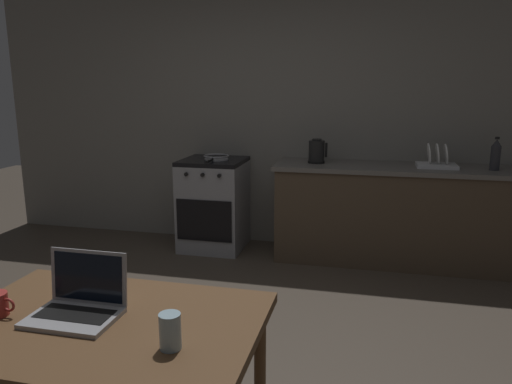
# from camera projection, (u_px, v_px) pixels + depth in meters

# --- Properties ---
(ground_plane) EXTENTS (12.00, 12.00, 0.00)m
(ground_plane) POSITION_uv_depth(u_px,v_px,m) (183.00, 364.00, 2.86)
(ground_plane) COLOR #473D33
(back_wall) EXTENTS (6.40, 0.10, 2.60)m
(back_wall) POSITION_uv_depth(u_px,v_px,m) (298.00, 116.00, 4.80)
(back_wall) COLOR gray
(back_wall) RESTS_ON ground_plane
(kitchen_counter) EXTENTS (2.16, 0.64, 0.90)m
(kitchen_counter) POSITION_uv_depth(u_px,v_px,m) (393.00, 214.00, 4.44)
(kitchen_counter) COLOR #4C3D2D
(kitchen_counter) RESTS_ON ground_plane
(stove_oven) EXTENTS (0.60, 0.62, 0.90)m
(stove_oven) POSITION_uv_depth(u_px,v_px,m) (214.00, 204.00, 4.82)
(stove_oven) COLOR gray
(stove_oven) RESTS_ON ground_plane
(dining_table) EXTENTS (1.14, 0.79, 0.76)m
(dining_table) POSITION_uv_depth(u_px,v_px,m) (105.00, 342.00, 1.79)
(dining_table) COLOR brown
(dining_table) RESTS_ON ground_plane
(laptop) EXTENTS (0.32, 0.24, 0.23)m
(laptop) POSITION_uv_depth(u_px,v_px,m) (78.00, 304.00, 1.81)
(laptop) COLOR #99999E
(laptop) RESTS_ON dining_table
(electric_kettle) EXTENTS (0.18, 0.15, 0.22)m
(electric_kettle) POSITION_uv_depth(u_px,v_px,m) (317.00, 152.00, 4.48)
(electric_kettle) COLOR black
(electric_kettle) RESTS_ON kitchen_counter
(bottle) EXTENTS (0.08, 0.08, 0.28)m
(bottle) POSITION_uv_depth(u_px,v_px,m) (496.00, 155.00, 4.09)
(bottle) COLOR #2D2D33
(bottle) RESTS_ON kitchen_counter
(frying_pan) EXTENTS (0.25, 0.42, 0.05)m
(frying_pan) POSITION_uv_depth(u_px,v_px,m) (216.00, 157.00, 4.69)
(frying_pan) COLOR gray
(frying_pan) RESTS_ON stove_oven
(drinking_glass) EXTENTS (0.07, 0.07, 0.12)m
(drinking_glass) POSITION_uv_depth(u_px,v_px,m) (170.00, 331.00, 1.58)
(drinking_glass) COLOR #99B7C6
(drinking_glass) RESTS_ON dining_table
(dish_rack) EXTENTS (0.34, 0.26, 0.21)m
(dish_rack) POSITION_uv_depth(u_px,v_px,m) (437.00, 162.00, 4.26)
(dish_rack) COLOR silver
(dish_rack) RESTS_ON kitchen_counter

